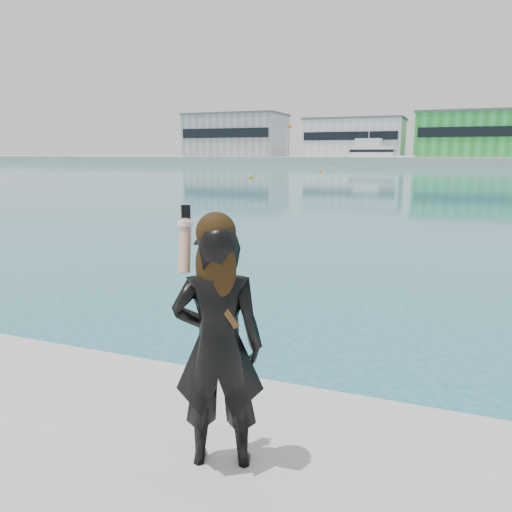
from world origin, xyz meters
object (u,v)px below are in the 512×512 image
Objects in this scene: motor_yacht at (374,156)px; woman at (218,340)px; buoy_far at (320,172)px; buoy_extra at (251,178)px.

motor_yacht is 117.67m from woman.
buoy_far is 1.00× the size of buoy_extra.
buoy_extra is 56.48m from woman.
buoy_far is (-2.27, -42.08, -2.28)m from motor_yacht.
buoy_extra is at bearing -97.50° from buoy_far.
woman reaches higher than buoy_far.
motor_yacht is 64.36m from buoy_extra.
buoy_far is 0.28× the size of woman.
woman is (20.69, -52.52, 1.70)m from buoy_extra.
buoy_extra is (-2.90, -22.03, 0.00)m from buoy_far.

